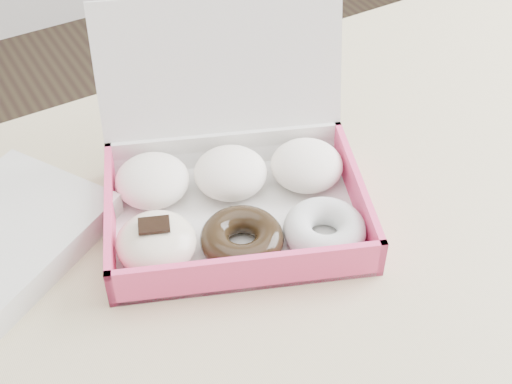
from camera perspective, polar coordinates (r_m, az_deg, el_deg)
table at (r=1.01m, az=7.30°, el=-3.75°), size 1.20×0.80×0.75m
donut_box at (r=0.91m, az=-2.00°, el=0.22°), size 0.41×0.39×0.23m
newspapers at (r=0.93m, az=-19.44°, el=-3.32°), size 0.29×0.28×0.04m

